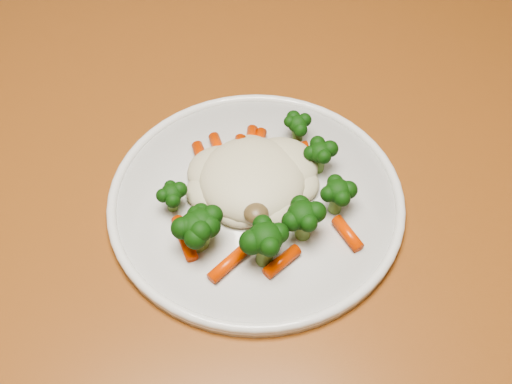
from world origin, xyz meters
TOP-DOWN VIEW (x-y plane):
  - dining_table at (-0.07, 0.09)m, footprint 1.25×0.87m
  - plate at (-0.02, 0.03)m, footprint 0.30×0.30m
  - meal at (-0.02, 0.02)m, footprint 0.20×0.19m

SIDE VIEW (x-z plane):
  - dining_table at x=-0.07m, z-range 0.28..1.03m
  - plate at x=-0.02m, z-range 0.75..0.76m
  - meal at x=-0.02m, z-range 0.76..0.81m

